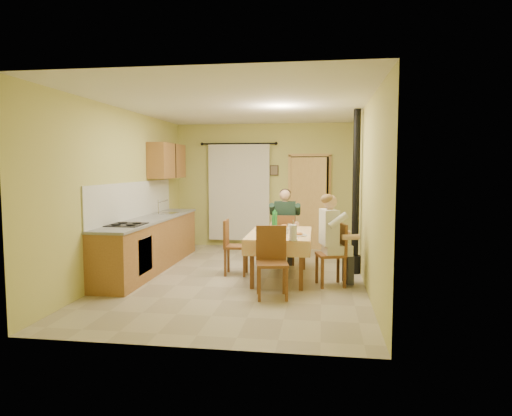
% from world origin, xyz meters
% --- Properties ---
extents(floor, '(4.00, 6.00, 0.01)m').
position_xyz_m(floor, '(0.00, 0.00, 0.00)').
color(floor, tan).
rests_on(floor, ground).
extents(room_shell, '(4.04, 6.04, 2.82)m').
position_xyz_m(room_shell, '(0.00, 0.00, 1.82)').
color(room_shell, '#C6C266').
rests_on(room_shell, ground).
extents(kitchen_run, '(0.64, 3.64, 1.56)m').
position_xyz_m(kitchen_run, '(-1.71, 0.40, 0.48)').
color(kitchen_run, '#905D2C').
rests_on(kitchen_run, ground).
extents(upper_cabinets, '(0.35, 1.40, 0.70)m').
position_xyz_m(upper_cabinets, '(-1.82, 1.70, 1.95)').
color(upper_cabinets, '#905D2C').
rests_on(upper_cabinets, room_shell).
extents(curtain, '(1.70, 0.07, 2.22)m').
position_xyz_m(curtain, '(-0.55, 2.90, 1.26)').
color(curtain, black).
rests_on(curtain, ground).
extents(doorway, '(0.96, 0.30, 2.15)m').
position_xyz_m(doorway, '(1.04, 2.91, 1.05)').
color(doorway, black).
rests_on(doorway, ground).
extents(dining_table, '(1.03, 1.69, 0.76)m').
position_xyz_m(dining_table, '(0.66, 0.03, 0.38)').
color(dining_table, '#F0BC7B').
rests_on(dining_table, ground).
extents(tableware, '(0.89, 1.61, 0.33)m').
position_xyz_m(tableware, '(0.67, -0.08, 0.83)').
color(tableware, white).
rests_on(tableware, dining_table).
extents(chair_far, '(0.40, 0.40, 0.93)m').
position_xyz_m(chair_far, '(0.64, 1.16, 0.29)').
color(chair_far, brown).
rests_on(chair_far, ground).
extents(chair_near, '(0.50, 0.50, 0.99)m').
position_xyz_m(chair_near, '(0.65, -1.09, 0.29)').
color(chair_near, brown).
rests_on(chair_near, ground).
extents(chair_right, '(0.49, 0.49, 0.96)m').
position_xyz_m(chair_right, '(1.49, -0.32, 0.29)').
color(chair_right, brown).
rests_on(chair_right, ground).
extents(chair_left, '(0.39, 0.39, 0.93)m').
position_xyz_m(chair_left, '(-0.12, 0.18, 0.29)').
color(chair_left, brown).
rests_on(chair_left, ground).
extents(man_far, '(0.60, 0.47, 1.39)m').
position_xyz_m(man_far, '(0.64, 1.17, 0.88)').
color(man_far, '#192D23').
rests_on(man_far, chair_far).
extents(man_right, '(0.55, 0.64, 1.39)m').
position_xyz_m(man_right, '(1.47, -0.32, 0.88)').
color(man_right, silver).
rests_on(man_right, chair_right).
extents(stove_flue, '(0.24, 0.24, 2.80)m').
position_xyz_m(stove_flue, '(1.90, 0.60, 1.02)').
color(stove_flue, black).
rests_on(stove_flue, ground).
extents(picture_back, '(0.19, 0.03, 0.23)m').
position_xyz_m(picture_back, '(0.25, 2.97, 1.75)').
color(picture_back, black).
rests_on(picture_back, room_shell).
extents(picture_right, '(0.03, 0.31, 0.21)m').
position_xyz_m(picture_right, '(1.97, 1.20, 1.85)').
color(picture_right, brown).
rests_on(picture_right, room_shell).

